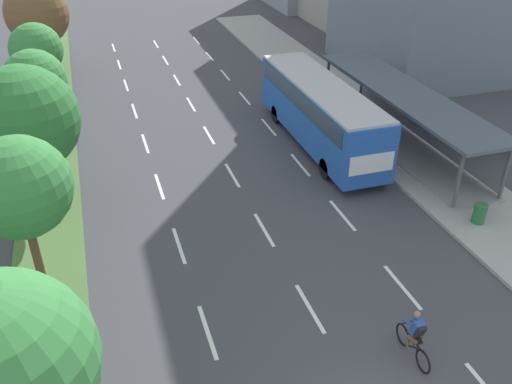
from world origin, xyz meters
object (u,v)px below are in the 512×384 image
median_tree_second (19,188)px  median_tree_farthest (37,14)px  cyclist (415,337)px  trash_bin (479,213)px  median_tree_fourth (35,81)px  bus_shelter (406,111)px  median_tree_third (25,119)px  bus (320,108)px  median_tree_fifth (36,50)px

median_tree_second → median_tree_farthest: 25.24m
cyclist → trash_bin: bearing=39.8°
median_tree_fourth → median_tree_farthest: bearing=90.7°
cyclist → median_tree_second: bearing=151.2°
bus_shelter → median_tree_farthest: median_tree_farthest is taller
median_tree_second → median_tree_third: 6.32m
median_tree_third → median_tree_fourth: size_ratio=1.22×
median_tree_third → cyclist: bearing=-48.7°
bus → median_tree_fifth: 17.26m
bus → median_tree_second: (-13.53, -8.63, 2.47)m
median_tree_fifth → trash_bin: median_tree_fifth is taller
median_tree_third → median_tree_fifth: (-0.07, 12.62, -0.69)m
median_tree_third → median_tree_fifth: size_ratio=1.26×
median_tree_fourth → median_tree_second: bearing=-89.5°
cyclist → median_tree_third: median_tree_third is taller
bus → median_tree_farthest: median_tree_farthest is taller
bus_shelter → median_tree_farthest: size_ratio=2.23×
median_tree_second → median_tree_third: bearing=91.7°
bus_shelter → median_tree_fourth: bearing=163.5°
bus_shelter → median_tree_fifth: median_tree_fifth is taller
median_tree_fourth → cyclist: bearing=-60.3°
bus → median_tree_farthest: (-13.78, 16.61, 2.16)m
cyclist → median_tree_fourth: size_ratio=0.36×
cyclist → trash_bin: size_ratio=2.14×
bus → median_tree_farthest: size_ratio=1.80×
median_tree_fifth → median_tree_third: bearing=-89.7°
median_tree_fifth → trash_bin: (16.98, -19.33, -2.91)m
median_tree_third → trash_bin: bearing=-21.6°
median_tree_second → trash_bin: median_tree_second is taller
median_tree_fifth → trash_bin: 25.90m
bus → median_tree_fifth: bearing=143.2°
bus_shelter → median_tree_fifth: size_ratio=2.84×
median_tree_third → median_tree_second: bearing=-88.3°
median_tree_farthest → trash_bin: (16.98, -25.64, -3.66)m
bus_shelter → trash_bin: bus_shelter is taller
bus_shelter → median_tree_third: median_tree_third is taller
bus_shelter → median_tree_farthest: 25.57m
bus → median_tree_fourth: bearing=163.7°
bus_shelter → median_tree_fourth: (-17.91, 5.32, 1.77)m
median_tree_fourth → median_tree_third: bearing=-90.7°
median_tree_fourth → median_tree_farthest: median_tree_farthest is taller
median_tree_third → trash_bin: 18.55m
median_tree_fourth → median_tree_fifth: size_ratio=1.03×
bus_shelter → median_tree_fifth: bearing=147.2°
bus → median_tree_farthest: bearing=129.7°
median_tree_second → cyclist: bearing=-28.8°
median_tree_third → median_tree_farthest: bearing=90.2°
bus_shelter → median_tree_fourth: median_tree_fourth is taller
bus → median_tree_second: bearing=-147.5°
cyclist → median_tree_fourth: median_tree_fourth is taller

